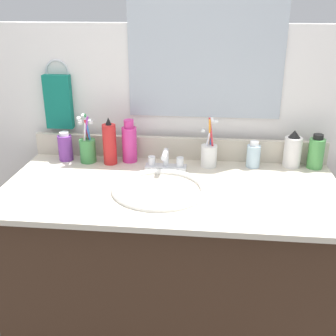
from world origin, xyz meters
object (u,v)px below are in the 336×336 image
Objects in this scene: hand_towel at (59,102)px; bottle_gel_clear at (253,155)px; bottle_lotion_white at (293,150)px; cup_white_ceramic at (209,154)px; bottle_spray_red at (110,144)px; bottle_toner_green at (316,153)px; bottle_cream_purple at (65,147)px; cup_green at (88,148)px; bottle_soap_pink at (129,143)px; faucet at (166,162)px.

bottle_gel_clear is at bearing -5.86° from hand_towel.
cup_white_ceramic reaches higher than bottle_lotion_white.
bottle_spray_red reaches higher than bottle_toner_green.
cup_green is at bearing -6.82° from bottle_cream_purple.
bottle_gel_clear is at bearing 0.26° from bottle_cream_purple.
hand_towel is at bearing 116.28° from bottle_cream_purple.
bottle_cream_purple is at bearing -179.74° from bottle_gel_clear.
bottle_spray_red is at bearing -155.48° from bottle_soap_pink.
cup_green is at bearing 171.70° from faucet.
bottle_toner_green is 1.29× the size of bottle_gel_clear.
cup_white_ceramic reaches higher than faucet.
bottle_spray_red is at bearing -24.59° from hand_towel.
bottle_spray_red is 0.10m from cup_green.
bottle_gel_clear is (0.75, 0.00, -0.01)m from bottle_cream_purple.
cup_green is at bearing -179.81° from cup_white_ceramic.
cup_white_ceramic is (-0.17, -0.01, 0.00)m from bottle_gel_clear.
bottle_toner_green is at bearing 3.32° from bottle_gel_clear.
hand_towel is at bearing 162.63° from faucet.
cup_white_ceramic is (0.39, 0.01, -0.03)m from bottle_spray_red.
cup_green is at bearing -177.44° from bottle_lotion_white.
faucet is at bearing -163.64° from cup_white_ceramic.
faucet is at bearing -169.64° from bottle_gel_clear.
bottle_soap_pink reaches higher than bottle_cream_purple.
bottle_soap_pink is 0.49m from bottle_gel_clear.
faucet is at bearing -8.30° from cup_green.
bottle_spray_red is 0.57m from bottle_gel_clear.
bottle_soap_pink is (0.30, -0.07, -0.14)m from hand_towel.
cup_green reaches higher than cup_white_ceramic.
bottle_spray_red reaches higher than bottle_lotion_white.
bottle_soap_pink is (-0.64, -0.01, 0.01)m from bottle_lotion_white.
faucet is 0.84× the size of bottle_spray_red.
faucet is 0.58m from bottle_toner_green.
faucet is at bearing -170.36° from bottle_lotion_white.
bottle_soap_pink reaches higher than bottle_gel_clear.
cup_green reaches higher than bottle_gel_clear.
cup_white_ceramic reaches higher than bottle_cream_purple.
faucet is 0.92× the size of bottle_soap_pink.
bottle_cream_purple is at bearing -177.33° from bottle_soap_pink.
hand_towel is 0.29m from bottle_spray_red.
cup_green reaches higher than bottle_toner_green.
cup_white_ceramic is at bearing -3.96° from bottle_soap_pink.
bottle_spray_red is 1.39× the size of bottle_toner_green.
cup_white_ceramic is (0.58, -0.01, -0.00)m from bottle_cream_purple.
bottle_soap_pink is at bearing 155.38° from faucet.
cup_green is (-0.32, 0.05, 0.03)m from faucet.
hand_towel is 0.34m from bottle_soap_pink.
faucet is at bearing -172.53° from bottle_toner_green.
bottle_lotion_white is 0.85× the size of bottle_soap_pink.
bottle_soap_pink is at bearing -178.89° from bottle_lotion_white.
bottle_toner_green is at bearing -4.82° from bottle_lotion_white.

